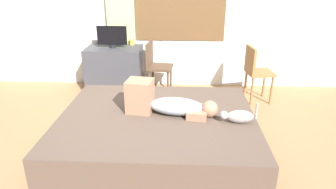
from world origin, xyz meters
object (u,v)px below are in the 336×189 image
cup (132,42)px  bed (158,138)px  cat (238,116)px  desk (115,69)px  tv_monitor (112,36)px  chair_by_desk (156,64)px  chair_spare (256,70)px  person_lying (167,103)px

cup → bed: bearing=-74.5°
bed → cup: bearing=105.5°
cat → cup: bearing=121.1°
desk → cup: 0.54m
cat → cup: (-1.41, 2.33, 0.18)m
tv_monitor → chair_by_desk: tv_monitor is taller
cup → chair_by_desk: 0.61m
chair_spare → chair_by_desk: bearing=172.4°
bed → desk: (-0.88, 2.00, 0.11)m
cup → chair_spare: 2.06m
person_lying → chair_spare: 2.05m
chair_spare → tv_monitor: bearing=171.8°
chair_by_desk → chair_spare: 1.55m
bed → desk: desk is taller
chair_spare → desk: bearing=171.7°
cat → chair_spare: size_ratio=0.42×
cup → chair_spare: bearing=-15.2°
person_lying → tv_monitor: size_ratio=1.96×
desk → cup: (0.26, 0.21, 0.41)m
cat → chair_spare: chair_spare is taller
person_lying → tv_monitor: tv_monitor is taller
cat → bed: bearing=171.7°
chair_spare → cup: bearing=164.8°
person_lying → chair_by_desk: 1.85m
cat → chair_by_desk: chair_by_desk is taller
cat → chair_spare: (0.56, 1.79, -0.09)m
bed → cat: 0.87m
bed → chair_by_desk: (-0.18, 1.88, 0.24)m
cat → chair_by_desk: bearing=116.1°
desk → tv_monitor: (-0.01, 0.00, 0.55)m
bed → chair_spare: size_ratio=2.38×
chair_by_desk → tv_monitor: bearing=170.5°
chair_by_desk → cup: bearing=142.4°
bed → tv_monitor: tv_monitor is taller
cat → desk: bearing=128.3°
desk → chair_by_desk: chair_by_desk is taller
chair_by_desk → chair_spare: size_ratio=1.00×
bed → tv_monitor: (-0.89, 2.00, 0.66)m
cup → chair_by_desk: bearing=-37.6°
tv_monitor → chair_spare: (2.24, -0.32, -0.41)m
cat → chair_by_desk: size_ratio=0.42×
cat → chair_by_desk: (-0.98, 2.00, -0.09)m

